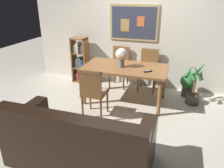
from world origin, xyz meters
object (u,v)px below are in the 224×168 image
(dining_chair_far_right, at_px, (148,67))
(leather_couch, at_px, (79,143))
(tv_remote, at_px, (148,71))
(potted_ivy, at_px, (188,83))
(potted_palm, at_px, (194,89))
(dining_table, at_px, (125,71))
(dining_chair_far_left, at_px, (120,63))
(flower_vase, at_px, (122,55))
(bookshelf, at_px, (80,62))
(dining_chair_near_left, at_px, (93,90))

(dining_chair_far_right, xyz_separation_m, leather_couch, (-0.43, -2.63, -0.23))
(tv_remote, bearing_deg, potted_ivy, 47.18)
(dining_chair_far_right, relative_size, potted_palm, 1.06)
(dining_table, xyz_separation_m, dining_chair_far_right, (0.34, 0.75, -0.11))
(dining_chair_far_left, bearing_deg, potted_palm, -15.95)
(dining_table, bearing_deg, dining_chair_far_left, 113.01)
(flower_vase, bearing_deg, bookshelf, 148.85)
(bookshelf, bearing_deg, tv_remote, -26.43)
(dining_chair_far_right, bearing_deg, dining_chair_near_left, -114.17)
(dining_table, bearing_deg, potted_ivy, 27.92)
(tv_remote, bearing_deg, dining_chair_far_right, 97.96)
(dining_table, bearing_deg, potted_palm, 13.48)
(dining_chair_near_left, height_order, potted_ivy, dining_chair_near_left)
(dining_chair_far_right, bearing_deg, potted_palm, -24.50)
(tv_remote, bearing_deg, dining_table, 161.00)
(dining_chair_far_left, relative_size, potted_ivy, 1.68)
(leather_couch, distance_m, bookshelf, 2.88)
(leather_couch, xyz_separation_m, tv_remote, (0.56, 1.71, 0.43))
(leather_couch, height_order, potted_ivy, leather_couch)
(potted_ivy, bearing_deg, bookshelf, 178.02)
(dining_chair_near_left, bearing_deg, potted_palm, 33.36)
(potted_ivy, bearing_deg, potted_palm, -72.70)
(dining_table, bearing_deg, dining_chair_far_right, 65.93)
(dining_chair_far_right, distance_m, tv_remote, 0.95)
(flower_vase, distance_m, tv_remote, 0.59)
(leather_couch, bearing_deg, tv_remote, 71.91)
(dining_chair_near_left, distance_m, leather_couch, 1.15)
(leather_couch, distance_m, flower_vase, 1.96)
(potted_palm, relative_size, tv_remote, 5.97)
(dining_chair_far_left, relative_size, leather_couch, 0.51)
(flower_vase, xyz_separation_m, tv_remote, (0.53, -0.13, -0.21))
(leather_couch, distance_m, potted_palm, 2.60)
(bookshelf, xyz_separation_m, potted_palm, (2.62, -0.41, -0.18))
(dining_chair_far_right, height_order, tv_remote, dining_chair_far_right)
(flower_vase, height_order, tv_remote, flower_vase)
(dining_table, xyz_separation_m, potted_palm, (1.31, 0.31, -0.33))
(dining_table, height_order, leather_couch, leather_couch)
(potted_ivy, height_order, potted_palm, potted_palm)
(potted_palm, bearing_deg, dining_chair_far_right, 155.50)
(dining_chair_far_right, distance_m, leather_couch, 2.67)
(dining_chair_far_right, xyz_separation_m, potted_ivy, (0.87, -0.12, -0.25))
(potted_ivy, relative_size, tv_remote, 3.77)
(flower_vase, bearing_deg, potted_palm, 14.01)
(dining_chair_far_right, height_order, potted_ivy, dining_chair_far_right)
(bookshelf, relative_size, potted_ivy, 2.00)
(dining_table, relative_size, potted_ivy, 2.96)
(dining_chair_far_right, distance_m, potted_ivy, 0.91)
(dining_chair_far_left, bearing_deg, flower_vase, -71.95)
(leather_couch, bearing_deg, dining_table, 87.10)
(dining_chair_near_left, height_order, bookshelf, bookshelf)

